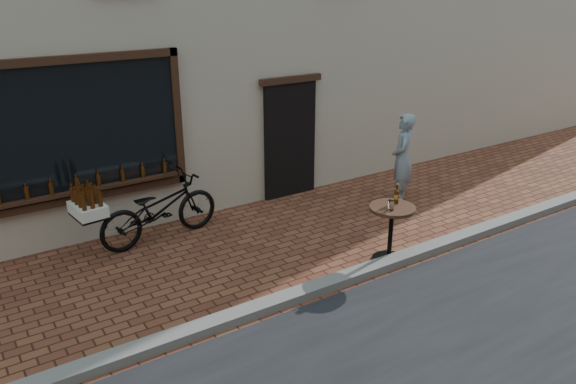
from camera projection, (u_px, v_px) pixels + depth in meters
ground at (313, 303)px, 7.40m from camera, size 90.00×90.00×0.00m
kerb at (304, 292)px, 7.53m from camera, size 90.00×0.25×0.12m
cargo_bicycle at (157, 209)px, 8.97m from camera, size 2.41×0.95×1.15m
bistro_table at (391, 222)px, 8.29m from camera, size 0.68×0.68×1.17m
pedestrian at (402, 159)px, 10.41m from camera, size 0.73×0.73×1.71m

